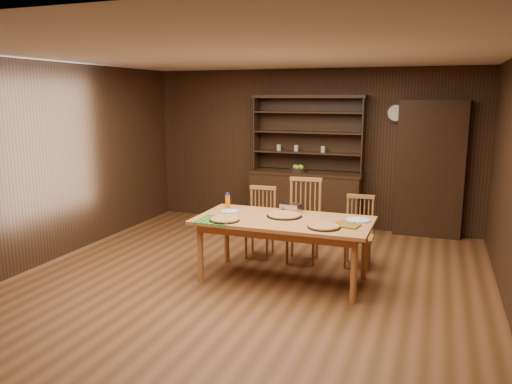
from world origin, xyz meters
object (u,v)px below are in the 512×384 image
at_px(chair_left, 261,220).
at_px(chair_right, 359,229).
at_px(juice_bottle, 228,201).
at_px(china_hutch, 306,192).
at_px(chair_center, 304,217).
at_px(dining_table, 283,225).

relative_size(chair_left, chair_right, 1.04).
bearing_deg(chair_right, juice_bottle, -161.68).
relative_size(china_hutch, juice_bottle, 10.62).
distance_m(chair_center, juice_bottle, 1.06).
relative_size(chair_left, chair_center, 0.87).
bearing_deg(chair_left, chair_center, -1.04).
relative_size(dining_table, juice_bottle, 9.92).
distance_m(chair_left, chair_center, 0.60).
distance_m(dining_table, juice_bottle, 0.88).
bearing_deg(chair_right, china_hutch, 122.11).
height_order(chair_center, chair_right, chair_center).
bearing_deg(chair_left, china_hutch, 80.37).
distance_m(china_hutch, dining_table, 2.48).
relative_size(dining_table, chair_right, 2.23).
height_order(chair_right, juice_bottle, juice_bottle).
bearing_deg(juice_bottle, chair_center, 33.89).
relative_size(china_hutch, chair_center, 1.98).
bearing_deg(dining_table, chair_left, 124.88).
bearing_deg(china_hutch, chair_right, -54.99).
bearing_deg(dining_table, juice_bottle, 162.44).
distance_m(dining_table, chair_left, 1.01).
xyz_separation_m(chair_left, chair_right, (1.32, 0.05, -0.02)).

